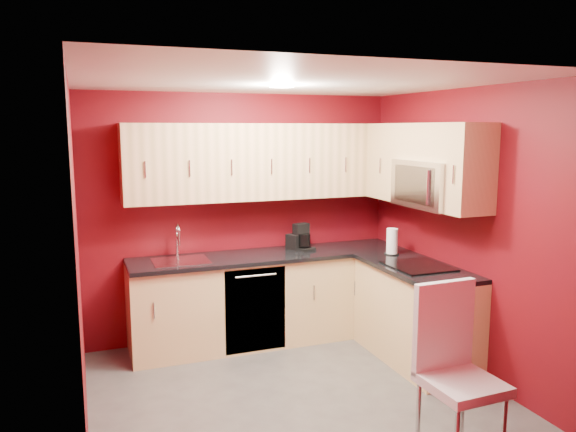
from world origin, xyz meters
TOP-DOWN VIEW (x-y plane):
  - floor at (0.00, 0.00)m, footprint 3.20×3.20m
  - ceiling at (0.00, 0.00)m, footprint 3.20×3.20m
  - wall_back at (0.00, 1.50)m, footprint 3.20×0.00m
  - wall_front at (0.00, -1.50)m, footprint 3.20×0.00m
  - wall_left at (-1.60, 0.00)m, footprint 0.00×3.00m
  - wall_right at (1.60, 0.00)m, footprint 0.00×3.00m
  - base_cabinets_back at (0.20, 1.20)m, footprint 2.80×0.60m
  - base_cabinets_right at (1.30, 0.25)m, footprint 0.60×1.30m
  - countertop_back at (0.20, 1.19)m, footprint 2.80×0.63m
  - countertop_right at (1.29, 0.23)m, footprint 0.63×1.27m
  - upper_cabinets_back at (0.20, 1.32)m, footprint 2.80×0.35m
  - upper_cabinets_right at (1.42, 0.44)m, footprint 0.35×1.55m
  - microwave at (1.39, 0.20)m, footprint 0.42×0.76m
  - cooktop at (1.28, 0.20)m, footprint 0.50×0.55m
  - sink at (-0.70, 1.20)m, footprint 0.52×0.42m
  - dishwasher_front at (-0.05, 0.91)m, footprint 0.60×0.02m
  - downlight at (0.00, 0.30)m, footprint 0.20×0.20m
  - coffee_maker at (0.58, 1.23)m, footprint 0.22×0.25m
  - napkin_holder at (0.51, 1.29)m, footprint 0.19×0.19m
  - paper_towel at (1.32, 0.73)m, footprint 0.19×0.19m
  - dining_chair at (0.70, -1.20)m, footprint 0.47×0.50m

SIDE VIEW (x-z plane):
  - floor at x=0.00m, z-range 0.00..0.00m
  - base_cabinets_back at x=0.20m, z-range 0.00..0.87m
  - base_cabinets_right at x=1.30m, z-range 0.00..0.87m
  - dishwasher_front at x=-0.05m, z-range 0.03..0.84m
  - dining_chair at x=0.70m, z-range 0.00..1.14m
  - countertop_back at x=0.20m, z-range 0.87..0.91m
  - countertop_right at x=1.29m, z-range 0.87..0.91m
  - cooktop at x=1.28m, z-range 0.91..0.92m
  - sink at x=-0.70m, z-range 0.77..1.12m
  - napkin_holder at x=0.51m, z-range 0.91..1.07m
  - paper_towel at x=1.32m, z-range 0.91..1.17m
  - coffee_maker at x=0.58m, z-range 0.91..1.18m
  - wall_back at x=0.00m, z-range -0.35..2.85m
  - wall_front at x=0.00m, z-range -0.35..2.85m
  - wall_left at x=-1.60m, z-range -0.25..2.75m
  - wall_right at x=1.60m, z-range -0.25..2.75m
  - microwave at x=1.39m, z-range 1.45..1.87m
  - upper_cabinets_back at x=0.20m, z-range 1.45..2.20m
  - upper_cabinets_right at x=1.42m, z-range 1.51..2.26m
  - downlight at x=0.00m, z-range 2.48..2.49m
  - ceiling at x=0.00m, z-range 2.50..2.50m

